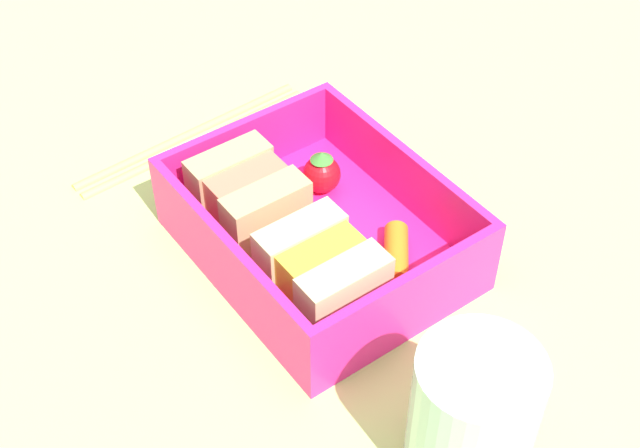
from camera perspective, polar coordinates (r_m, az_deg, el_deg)
ground_plane at (r=58.76cm, az=0.00°, el=-2.58°), size 120.00×120.00×2.00cm
bento_tray at (r=57.60cm, az=0.00°, el=-1.49°), size 17.71×14.14×1.20cm
bento_rim at (r=55.64cm, az=0.00°, el=0.49°), size 17.71×14.14×4.34cm
sandwich_left at (r=52.21cm, az=0.10°, el=-3.16°), size 6.49×5.55×4.46cm
sandwich_center_left at (r=56.93cm, az=-4.62°, el=1.64°), size 6.49×5.55×4.46cm
carrot_stick_far_left at (r=55.51cm, az=4.90°, el=-1.91°), size 4.36×3.98×1.52cm
strawberry_far_left at (r=59.83cm, az=0.11°, el=3.29°), size 2.58×2.58×3.18cm
chopstick_pair at (r=67.17cm, az=-8.16°, el=5.62°), size 2.86×19.16×0.70cm
drinking_glass at (r=45.65cm, az=9.71°, el=-12.19°), size 6.36×6.36×8.60cm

